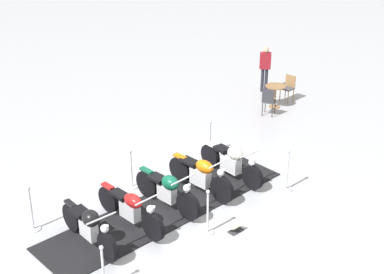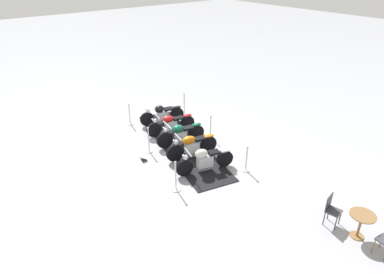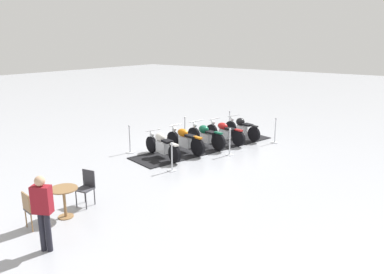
{
  "view_description": "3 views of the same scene",
  "coord_description": "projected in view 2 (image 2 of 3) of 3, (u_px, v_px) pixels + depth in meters",
  "views": [
    {
      "loc": [
        7.08,
        -9.48,
        7.46
      ],
      "look_at": [
        -0.57,
        1.94,
        1.02
      ],
      "focal_mm": 53.21,
      "sensor_mm": 36.0,
      "label": 1
    },
    {
      "loc": [
        7.34,
        10.09,
        7.03
      ],
      "look_at": [
        0.36,
        1.22,
        0.99
      ],
      "focal_mm": 31.54,
      "sensor_mm": 36.0,
      "label": 2
    },
    {
      "loc": [
        -8.56,
        12.4,
        4.39
      ],
      "look_at": [
        -0.07,
        1.05,
        0.69
      ],
      "focal_mm": 34.73,
      "sensor_mm": 36.0,
      "label": 3
    }
  ],
  "objects": [
    {
      "name": "stanchion_right_mid",
      "position": [
        149.0,
        143.0,
        13.6
      ],
      "size": [
        0.3,
        0.3,
        1.12
      ],
      "color": "silver",
      "rests_on": "ground_plane"
    },
    {
      "name": "motorcycle_copper",
      "position": [
        191.0,
        146.0,
        13.16
      ],
      "size": [
        2.17,
        0.68,
        1.02
      ],
      "rotation": [
        0.0,
        0.0,
        -0.19
      ],
      "color": "black",
      "rests_on": "display_platform"
    },
    {
      "name": "display_platform",
      "position": [
        181.0,
        144.0,
        14.3
      ],
      "size": [
        3.11,
        6.86,
        0.03
      ],
      "primitive_type": "cube",
      "rotation": [
        0.0,
        0.0,
        1.34
      ],
      "color": "black",
      "rests_on": "ground_plane"
    },
    {
      "name": "motorcycle_cream",
      "position": [
        204.0,
        160.0,
        12.27
      ],
      "size": [
        2.22,
        0.88,
        0.95
      ],
      "rotation": [
        0.0,
        0.0,
        -0.28
      ],
      "color": "black",
      "rests_on": "display_platform"
    },
    {
      "name": "stanchion_right_rear",
      "position": [
        176.0,
        181.0,
        11.35
      ],
      "size": [
        0.34,
        0.34,
        1.15
      ],
      "color": "silver",
      "rests_on": "ground_plane"
    },
    {
      "name": "ground_plane",
      "position": [
        181.0,
        144.0,
        14.3
      ],
      "size": [
        80.0,
        80.0,
        0.0
      ],
      "primitive_type": "plane",
      "color": "#A8AAB2"
    },
    {
      "name": "stanchion_right_front",
      "position": [
        130.0,
        117.0,
        15.89
      ],
      "size": [
        0.31,
        0.31,
        1.04
      ],
      "color": "silver",
      "rests_on": "ground_plane"
    },
    {
      "name": "cafe_chair_near_table",
      "position": [
        332.0,
        208.0,
        9.82
      ],
      "size": [
        0.47,
        0.47,
        0.97
      ],
      "rotation": [
        0.0,
        0.0,
        1.76
      ],
      "color": "#2D2D33",
      "rests_on": "ground_plane"
    },
    {
      "name": "stanchion_left_front",
      "position": [
        184.0,
        107.0,
        16.91
      ],
      "size": [
        0.32,
        0.32,
        1.13
      ],
      "color": "silver",
      "rests_on": "ground_plane"
    },
    {
      "name": "motorcycle_black",
      "position": [
        161.0,
        114.0,
        15.83
      ],
      "size": [
        2.09,
        0.84,
        0.98
      ],
      "rotation": [
        0.0,
        0.0,
        -0.27
      ],
      "color": "black",
      "rests_on": "display_platform"
    },
    {
      "name": "cafe_table",
      "position": [
        361.0,
        220.0,
        9.33
      ],
      "size": [
        0.7,
        0.7,
        0.79
      ],
      "color": "olive",
      "rests_on": "ground_plane"
    },
    {
      "name": "stanchion_left_rear",
      "position": [
        246.0,
        163.0,
        12.4
      ],
      "size": [
        0.32,
        0.32,
        1.03
      ],
      "color": "silver",
      "rests_on": "ground_plane"
    },
    {
      "name": "motorcycle_forest",
      "position": [
        180.0,
        134.0,
        14.04
      ],
      "size": [
        2.15,
        0.78,
        1.03
      ],
      "rotation": [
        0.0,
        0.0,
        -0.19
      ],
      "color": "black",
      "rests_on": "display_platform"
    },
    {
      "name": "stanchion_left_mid",
      "position": [
        210.0,
        131.0,
        14.66
      ],
      "size": [
        0.32,
        0.32,
        1.09
      ],
      "color": "silver",
      "rests_on": "ground_plane"
    },
    {
      "name": "motorcycle_maroon",
      "position": [
        170.0,
        124.0,
        14.95
      ],
      "size": [
        2.26,
        0.75,
        0.97
      ],
      "rotation": [
        0.0,
        0.0,
        -0.21
      ],
      "color": "black",
      "rests_on": "display_platform"
    },
    {
      "name": "info_placard",
      "position": [
        144.0,
        158.0,
        13.2
      ],
      "size": [
        0.29,
        0.39,
        0.2
      ],
      "rotation": [
        0.0,
        0.0,
        4.48
      ],
      "color": "#333338",
      "rests_on": "ground_plane"
    }
  ]
}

